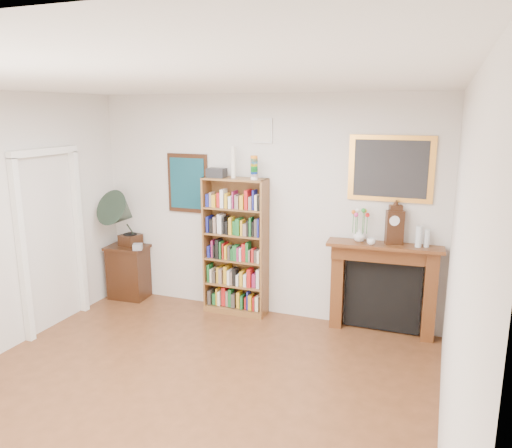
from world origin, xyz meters
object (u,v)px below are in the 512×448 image
at_px(flower_vase, 359,235).
at_px(bottle_left, 419,237).
at_px(cd_stack, 138,247).
at_px(fireplace, 383,280).
at_px(side_cabinet, 129,272).
at_px(bookshelf, 235,239).
at_px(gramophone, 123,215).
at_px(bottle_right, 427,238).
at_px(teacup, 371,241).
at_px(mantel_clock, 395,225).

distance_m(flower_vase, bottle_left, 0.66).
bearing_deg(cd_stack, fireplace, 3.97).
xyz_separation_m(fireplace, bottle_left, (0.36, -0.05, 0.58)).
bearing_deg(side_cabinet, bookshelf, -2.20).
bearing_deg(gramophone, bottle_right, 12.26).
bearing_deg(bookshelf, side_cabinet, -178.52).
bearing_deg(cd_stack, teacup, 1.62).
bearing_deg(fireplace, bottle_left, -11.69).
bearing_deg(bottle_right, flower_vase, -177.95).
distance_m(gramophone, teacup, 3.31).
bearing_deg(cd_stack, flower_vase, 3.61).
relative_size(side_cabinet, cd_stack, 6.26).
bearing_deg(mantel_clock, gramophone, 162.99).
bearing_deg(teacup, bottle_right, 11.86).
height_order(side_cabinet, teacup, teacup).
height_order(side_cabinet, bottle_right, bottle_right).
bearing_deg(flower_vase, bottle_left, -0.94).
xyz_separation_m(side_cabinet, fireplace, (3.47, 0.12, 0.27)).
relative_size(bookshelf, gramophone, 2.51).
bearing_deg(bottle_left, mantel_clock, 172.48).
distance_m(fireplace, teacup, 0.53).
distance_m(fireplace, flower_vase, 0.61).
height_order(gramophone, teacup, gramophone).
relative_size(side_cabinet, mantel_clock, 1.66).
bearing_deg(bottle_right, cd_stack, -176.71).
bearing_deg(bookshelf, bottle_left, 0.07).
distance_m(cd_stack, flower_vase, 2.97).
bearing_deg(bottle_right, side_cabinet, -178.38).
bearing_deg(bottle_right, gramophone, -177.24).
relative_size(bookshelf, flower_vase, 13.61).
xyz_separation_m(fireplace, gramophone, (-3.45, -0.20, 0.57)).
distance_m(side_cabinet, gramophone, 0.84).
height_order(bookshelf, teacup, bookshelf).
relative_size(fireplace, gramophone, 1.62).
bearing_deg(gramophone, bookshelf, 14.20).
bearing_deg(flower_vase, bookshelf, -178.90).
bearing_deg(mantel_clock, bottle_right, -19.71).
relative_size(bookshelf, side_cabinet, 2.71).
distance_m(flower_vase, bottle_right, 0.74).
xyz_separation_m(side_cabinet, bottle_left, (3.83, 0.07, 0.85)).
relative_size(bottle_left, bottle_right, 1.20).
bearing_deg(fireplace, mantel_clock, -12.56).
xyz_separation_m(bookshelf, cd_stack, (-1.37, -0.15, -0.20)).
xyz_separation_m(mantel_clock, bottle_right, (0.36, 0.00, -0.12)).
bearing_deg(gramophone, bottle_left, 11.76).
relative_size(mantel_clock, bottle_left, 1.88).
xyz_separation_m(teacup, bottle_left, (0.51, 0.09, 0.08)).
height_order(gramophone, bottle_left, gramophone).
bearing_deg(bottle_left, flower_vase, 179.06).
bearing_deg(teacup, side_cabinet, 179.77).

